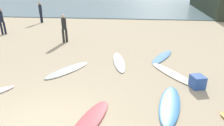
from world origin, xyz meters
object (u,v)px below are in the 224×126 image
at_px(beachgoer_far, 1,20).
at_px(beach_cooler, 197,82).
at_px(beachgoer_near, 64,27).
at_px(surfboard_9, 162,57).
at_px(surfboard_2, 90,121).
at_px(surfboard_5, 68,70).
at_px(surfboard_8, 119,61).
at_px(surfboard_4, 172,73).
at_px(surfboard_1, 170,104).
at_px(beachgoer_mid, 41,11).

relative_size(beachgoer_far, beach_cooler, 4.12).
bearing_deg(beachgoer_near, surfboard_9, 117.95).
distance_m(surfboard_2, surfboard_5, 3.48).
height_order(surfboard_8, beachgoer_far, beachgoer_far).
distance_m(surfboard_2, surfboard_4, 4.14).
relative_size(surfboard_1, beachgoer_near, 1.31).
height_order(surfboard_2, surfboard_8, surfboard_2).
xyz_separation_m(surfboard_8, beachgoer_near, (-3.53, 2.98, 0.90)).
height_order(surfboard_2, surfboard_4, surfboard_2).
relative_size(surfboard_1, surfboard_9, 0.96).
bearing_deg(surfboard_2, beachgoer_far, 148.80).
distance_m(beachgoer_near, beachgoer_far, 5.19).
relative_size(surfboard_4, beachgoer_near, 1.49).
bearing_deg(surfboard_5, surfboard_1, 2.79).
height_order(surfboard_4, surfboard_5, surfboard_5).
height_order(surfboard_4, beach_cooler, beach_cooler).
bearing_deg(surfboard_4, beachgoer_far, -58.86).
bearing_deg(surfboard_9, surfboard_5, 53.53).
bearing_deg(surfboard_8, surfboard_1, 107.60).
distance_m(surfboard_4, surfboard_9, 1.89).
height_order(surfboard_1, surfboard_5, surfboard_1).
relative_size(surfboard_5, beachgoer_far, 1.20).
height_order(surfboard_4, surfboard_8, surfboard_8).
height_order(surfboard_5, surfboard_8, same).
xyz_separation_m(surfboard_2, surfboard_4, (2.61, 3.22, -0.01)).
distance_m(surfboard_2, surfboard_9, 5.67).
distance_m(surfboard_5, beachgoer_mid, 11.86).
distance_m(surfboard_2, beachgoer_mid, 15.33).
distance_m(surfboard_2, beachgoer_near, 7.93).
relative_size(surfboard_8, beachgoer_near, 1.48).
bearing_deg(beachgoer_near, surfboard_2, 72.13).
xyz_separation_m(surfboard_4, surfboard_5, (-4.21, -0.13, 0.00)).
xyz_separation_m(surfboard_1, surfboard_4, (0.43, 2.22, -0.01)).
bearing_deg(beachgoer_far, beachgoer_near, -50.46).
xyz_separation_m(surfboard_9, beach_cooler, (0.80, -2.89, 0.18)).
bearing_deg(beachgoer_mid, surfboard_2, 30.84).
bearing_deg(surfboard_2, surfboard_9, 80.05).
bearing_deg(surfboard_4, surfboard_2, 19.29).
xyz_separation_m(surfboard_4, beachgoer_far, (-10.70, 5.48, 1.00)).
relative_size(surfboard_1, beachgoer_far, 1.20).
xyz_separation_m(surfboard_2, beachgoer_mid, (-7.44, 13.37, 1.00)).
xyz_separation_m(surfboard_8, beachgoer_mid, (-7.86, 9.10, 1.01)).
xyz_separation_m(surfboard_1, surfboard_9, (0.30, 4.11, -0.00)).
distance_m(surfboard_8, beachgoer_near, 4.70).
distance_m(surfboard_5, surfboard_9, 4.55).
height_order(beachgoer_near, beachgoer_mid, beachgoer_mid).
bearing_deg(beachgoer_near, surfboard_1, 89.10).
bearing_deg(surfboard_8, surfboard_4, 143.86).
xyz_separation_m(surfboard_1, beachgoer_mid, (-9.61, 12.37, 1.01)).
relative_size(surfboard_1, surfboard_2, 1.13).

